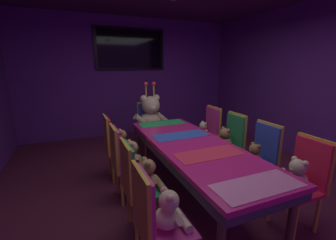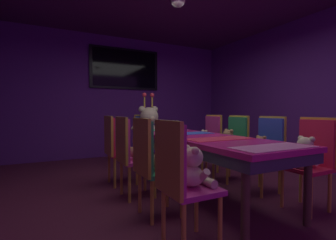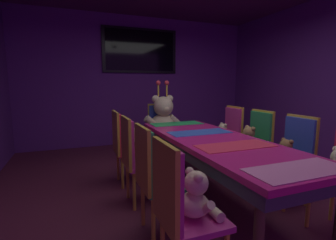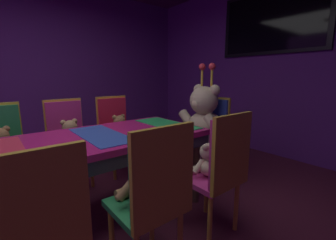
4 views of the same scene
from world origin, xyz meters
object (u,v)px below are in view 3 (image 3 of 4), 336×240
(teddy_right_1, at_px, (285,153))
(chair_left_2, at_px, (133,152))
(banquet_table, at_px, (215,146))
(throne_chair, at_px, (160,126))
(chair_right_2, at_px, (257,139))
(chair_left_0, at_px, (176,201))
(king_teddy_bear, at_px, (164,118))
(teddy_left_1, at_px, (167,168))
(teddy_right_3, at_px, (222,133))
(chair_right_3, at_px, (230,131))
(teddy_left_3, at_px, (133,140))
(wall_tv, at_px, (140,51))
(chair_left_3, at_px, (122,140))
(chair_right_1, at_px, (295,150))
(teddy_right_2, at_px, (248,140))
(teddy_left_2, at_px, (146,151))
(chair_left_1, at_px, (151,170))
(teddy_left_0, at_px, (197,197))

(teddy_right_1, bearing_deg, chair_left_2, -20.47)
(banquet_table, relative_size, throne_chair, 2.60)
(chair_right_2, xyz_separation_m, throne_chair, (-0.86, 1.50, 0.00))
(banquet_table, xyz_separation_m, chair_left_0, (-0.87, -0.93, -0.06))
(chair_right_2, relative_size, king_teddy_bear, 1.06)
(teddy_left_1, relative_size, throne_chair, 0.35)
(banquet_table, bearing_deg, teddy_right_3, 52.79)
(banquet_table, height_order, teddy_right_1, banquet_table)
(chair_left_0, height_order, king_teddy_bear, king_teddy_bear)
(teddy_right_1, relative_size, chair_right_3, 0.30)
(teddy_left_3, distance_m, teddy_right_3, 1.43)
(teddy_left_3, xyz_separation_m, wall_tv, (0.72, 2.21, 1.46))
(chair_left_3, distance_m, chair_right_1, 2.10)
(chair_left_0, height_order, teddy_right_2, chair_left_0)
(chair_right_2, bearing_deg, chair_right_1, 90.51)
(teddy_left_2, height_order, teddy_right_2, teddy_right_2)
(teddy_right_2, bearing_deg, chair_left_3, -20.05)
(banquet_table, distance_m, king_teddy_bear, 1.65)
(chair_left_1, xyz_separation_m, chair_right_3, (1.70, 1.26, 0.00))
(chair_left_3, bearing_deg, teddy_left_1, -82.18)
(chair_left_2, height_order, teddy_right_2, chair_left_2)
(teddy_left_0, relative_size, teddy_right_1, 1.17)
(chair_left_0, xyz_separation_m, chair_right_3, (1.72, 1.87, 0.00))
(teddy_left_3, height_order, chair_right_1, chair_right_1)
(chair_left_0, distance_m, wall_tv, 4.38)
(chair_right_2, bearing_deg, chair_left_1, 20.86)
(teddy_left_0, xyz_separation_m, chair_left_1, (-0.12, 0.61, -0.00))
(teddy_left_0, distance_m, chair_left_2, 1.24)
(teddy_left_1, xyz_separation_m, teddy_left_2, (-0.01, 0.62, -0.00))
(banquet_table, height_order, teddy_left_0, teddy_left_0)
(teddy_left_0, relative_size, king_teddy_bear, 0.37)
(teddy_right_1, relative_size, teddy_right_3, 1.02)
(chair_right_1, bearing_deg, banquet_table, -18.33)
(teddy_left_2, bearing_deg, chair_left_1, -102.21)
(chair_left_3, bearing_deg, teddy_left_2, -75.44)
(teddy_left_0, height_order, teddy_left_2, teddy_left_0)
(teddy_left_1, distance_m, teddy_right_1, 1.42)
(teddy_right_1, distance_m, chair_right_2, 0.63)
(teddy_right_2, relative_size, chair_right_3, 0.35)
(chair_right_3, distance_m, king_teddy_bear, 1.13)
(banquet_table, bearing_deg, king_teddy_bear, 90.00)
(teddy_right_1, bearing_deg, chair_right_2, -102.67)
(chair_right_1, bearing_deg, throne_chair, -67.69)
(teddy_right_1, xyz_separation_m, wall_tv, (-0.72, 3.39, 1.47))
(teddy_left_0, height_order, teddy_left_3, teddy_left_0)
(chair_left_1, relative_size, teddy_right_3, 3.41)
(teddy_right_2, bearing_deg, banquet_table, 24.57)
(wall_tv, bearing_deg, teddy_left_0, -100.08)
(chair_left_1, bearing_deg, teddy_left_3, 84.21)
(teddy_left_0, bearing_deg, chair_right_3, 49.94)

